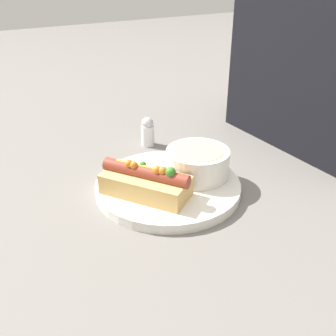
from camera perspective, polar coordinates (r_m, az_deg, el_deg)
The scene contains 7 objects.
ground_plane at distance 0.71m, azimuth 0.00°, elevation -3.28°, with size 4.00×4.00×0.00m, color slate.
dinner_plate at distance 0.71m, azimuth 0.00°, elevation -2.68°, with size 0.26×0.26×0.02m.
hot_dog at distance 0.66m, azimuth -3.21°, elevation -2.04°, with size 0.16×0.14×0.06m.
soup_bowl at distance 0.71m, azimuth 4.30°, elevation 0.90°, with size 0.11×0.11×0.05m.
spoon at distance 0.70m, azimuth -1.56°, elevation -1.62°, with size 0.14×0.10×0.01m.
salt_shaker at distance 0.87m, azimuth -2.97°, elevation 5.31°, with size 0.03×0.03×0.07m.
seated_diner at distance 0.90m, azimuth 21.22°, elevation 14.09°, with size 0.38×0.17×0.44m.
Camera 1 is at (0.52, -0.31, 0.37)m, focal length 42.00 mm.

